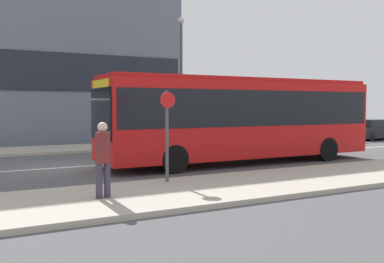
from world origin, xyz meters
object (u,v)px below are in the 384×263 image
bus_stop_sign (167,128)px  street_lamp (181,67)px  parked_car_0 (323,133)px  pedestrian_near_stop (103,155)px  parked_car_1 (374,130)px  city_bus (240,115)px

bus_stop_sign → street_lamp: bearing=61.7°
bus_stop_sign → street_lamp: size_ratio=0.36×
parked_car_0 → pedestrian_near_stop: (-16.53, -9.73, 0.52)m
parked_car_0 → parked_car_1: parked_car_1 is taller
city_bus → street_lamp: 8.11m
city_bus → street_lamp: bearing=84.3°
pedestrian_near_stop → bus_stop_sign: size_ratio=0.69×
parked_car_0 → pedestrian_near_stop: size_ratio=2.45×
parked_car_0 → bus_stop_sign: bearing=-149.3°
parked_car_1 → parked_car_0: bearing=-178.4°
parked_car_0 → parked_car_1: size_ratio=1.03×
city_bus → parked_car_0: (9.75, 5.36, -1.30)m
city_bus → bus_stop_sign: city_bus is taller
parked_car_1 → bus_stop_sign: size_ratio=1.62×
city_bus → bus_stop_sign: bearing=-142.3°
city_bus → parked_car_1: bearing=23.9°
pedestrian_near_stop → street_lamp: 14.77m
parked_car_1 → pedestrian_near_stop: size_ratio=2.37×
parked_car_0 → bus_stop_sign: (-14.36, -8.52, 1.02)m
city_bus → parked_car_1: city_bus is taller
parked_car_0 → pedestrian_near_stop: bearing=-149.5°
parked_car_0 → street_lamp: 9.63m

